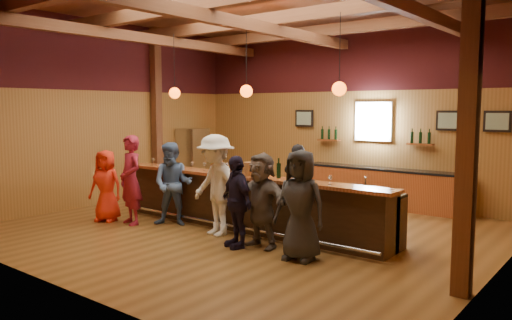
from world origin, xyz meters
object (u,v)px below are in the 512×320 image
Objects in this scene: stainless_fridge at (193,160)px; customer_redvest at (131,180)px; customer_navy at (236,202)px; customer_dark at (300,205)px; customer_denim at (173,184)px; back_bar_cabinet at (383,188)px; customer_orange at (106,186)px; bar_counter at (252,202)px; bottle_a at (264,169)px; customer_white at (216,185)px; customer_brown at (261,200)px; bartender at (297,183)px; ice_bucket at (250,169)px.

customer_redvest reaches higher than stainless_fridge.
customer_dark reaches higher than customer_navy.
customer_denim is 2.08m from customer_navy.
back_bar_cabinet is at bearing 91.69° from customer_dark.
stainless_fridge is at bearing 87.30° from customer_orange.
bottle_a is at bearing -22.10° from bar_counter.
stainless_fridge is at bearing -168.07° from back_bar_cabinet.
customer_white reaches higher than back_bar_cabinet.
customer_white is at bearing -103.04° from bar_counter.
stainless_fridge reaches higher than customer_brown.
customer_brown is 2.16m from bartender.
bartender is (0.54, 1.95, -0.13)m from customer_white.
customer_denim is at bearing -50.21° from stainless_fridge.
customer_dark is at bearing -18.30° from customer_orange.
back_bar_cabinet is 2.30× the size of customer_dark.
bartender reaches higher than back_bar_cabinet.
bar_counter is 1.39m from customer_brown.
customer_dark is 1.88m from ice_bucket.
bar_counter is 2.23m from customer_dark.
bar_counter reaches higher than back_bar_cabinet.
ice_bucket is at bearing -103.84° from back_bar_cabinet.
ice_bucket is (2.39, 0.91, 0.32)m from customer_redvest.
customer_brown is (0.96, -0.95, 0.30)m from bar_counter.
customer_dark reaches higher than customer_orange.
back_bar_cabinet is 2.66× the size of customer_orange.
bartender is at bearing 85.17° from ice_bucket.
customer_white is 0.92m from customer_navy.
customer_denim is 1.99m from bottle_a.
customer_brown is at bearing 90.32° from bartender.
customer_orange is 5.93× the size of ice_bucket.
ice_bucket is (3.04, 1.06, 0.48)m from customer_orange.
customer_brown is 1.00× the size of bartender.
customer_redvest is (1.95, -3.71, 0.02)m from stainless_fridge.
customer_dark is 2.73m from bartender.
customer_orange reaches higher than bottle_a.
customer_dark is at bearing 107.78° from bartender.
customer_white is (-1.38, -4.41, 0.47)m from back_bar_cabinet.
customer_redvest is 1.16× the size of customer_navy.
bartender is (-0.84, -2.46, 0.34)m from back_bar_cabinet.
customer_dark is (0.91, -0.19, 0.05)m from customer_brown.
stainless_fridge is 1.03× the size of customer_dark.
customer_denim is at bearing -169.25° from customer_white.
bottle_a is (1.85, 0.62, 0.39)m from customer_denim.
customer_orange is at bearing -159.50° from bottle_a.
stainless_fridge is 7.08× the size of ice_bucket.
back_bar_cabinet is 12.73× the size of bottle_a.
bar_counter is at bearing 142.47° from customer_brown.
customer_navy is at bearing 80.61° from bartender.
back_bar_cabinet is 4.79m from customer_dark.
customer_white is at bearing 58.17° from bartender.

